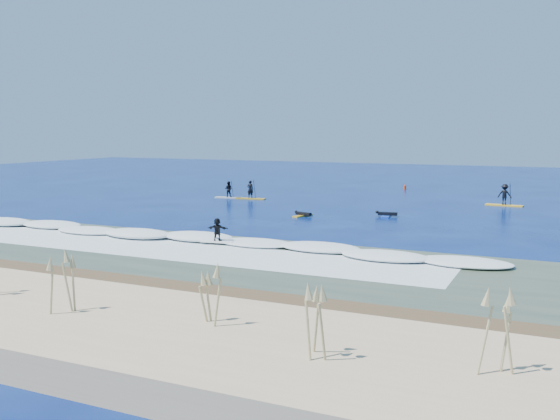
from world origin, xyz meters
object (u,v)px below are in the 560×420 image
at_px(prone_paddler_near, 303,215).
at_px(marker_buoy, 405,187).
at_px(wave_surfer, 217,231).
at_px(sup_paddler_left, 250,192).
at_px(sup_paddler_center, 229,191).
at_px(sup_paddler_right, 505,196).
at_px(prone_paddler_far, 387,215).

bearing_deg(prone_paddler_near, marker_buoy, 11.57).
bearing_deg(wave_surfer, prone_paddler_near, 81.60).
xyz_separation_m(prone_paddler_near, marker_buoy, (2.08, 24.81, 0.16)).
distance_m(sup_paddler_left, sup_paddler_center, 2.39).
distance_m(sup_paddler_left, prone_paddler_near, 13.07).
bearing_deg(sup_paddler_left, prone_paddler_near, -50.93).
height_order(sup_paddler_right, prone_paddler_far, sup_paddler_right).
relative_size(sup_paddler_center, prone_paddler_near, 1.38).
relative_size(prone_paddler_near, marker_buoy, 2.99).
bearing_deg(prone_paddler_near, sup_paddler_right, -28.36).
relative_size(sup_paddler_right, wave_surfer, 1.59).
xyz_separation_m(sup_paddler_right, prone_paddler_near, (-13.68, -13.81, -0.74)).
xyz_separation_m(sup_paddler_left, sup_paddler_right, (23.05, 4.71, 0.22)).
height_order(sup_paddler_center, sup_paddler_right, sup_paddler_right).
distance_m(sup_paddler_center, wave_surfer, 25.31).
xyz_separation_m(sup_paddler_left, prone_paddler_far, (15.36, -6.47, -0.51)).
relative_size(sup_paddler_left, sup_paddler_right, 0.94).
relative_size(sup_paddler_left, sup_paddler_center, 1.10).
bearing_deg(marker_buoy, sup_paddler_left, -126.08).
xyz_separation_m(sup_paddler_right, prone_paddler_far, (-7.69, -11.18, -0.73)).
bearing_deg(sup_paddler_right, wave_surfer, -110.15).
height_order(wave_surfer, marker_buoy, wave_surfer).
bearing_deg(sup_paddler_left, sup_paddler_center, 175.65).
distance_m(sup_paddler_left, sup_paddler_right, 23.52).
relative_size(sup_paddler_center, prone_paddler_far, 1.27).
height_order(prone_paddler_far, marker_buoy, marker_buoy).
bearing_deg(sup_paddler_center, marker_buoy, 38.21).
relative_size(sup_paddler_left, wave_surfer, 1.49).
bearing_deg(wave_surfer, sup_paddler_right, 54.48).
xyz_separation_m(sup_paddler_center, sup_paddler_right, (25.43, 4.81, 0.17)).
bearing_deg(sup_paddler_right, marker_buoy, 142.85).
height_order(prone_paddler_near, marker_buoy, marker_buoy).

